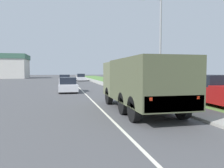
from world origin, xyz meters
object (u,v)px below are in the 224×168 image
(car_nearest_ahead, at_px, (68,85))
(car_second_ahead, at_px, (65,80))
(lamp_post, at_px, (158,39))
(military_truck, at_px, (140,81))
(car_third_ahead, at_px, (81,78))

(car_nearest_ahead, xyz_separation_m, car_second_ahead, (-0.17, 15.10, 0.02))
(car_nearest_ahead, height_order, lamp_post, lamp_post)
(lamp_post, bearing_deg, military_truck, -126.26)
(military_truck, height_order, car_nearest_ahead, military_truck)
(car_nearest_ahead, bearing_deg, car_second_ahead, 90.63)
(military_truck, bearing_deg, car_second_ahead, 97.68)
(car_nearest_ahead, distance_m, car_second_ahead, 15.10)
(military_truck, height_order, car_second_ahead, military_truck)
(car_second_ahead, bearing_deg, car_third_ahead, 70.00)
(car_second_ahead, xyz_separation_m, car_third_ahead, (3.51, 9.65, 0.02))
(car_third_ahead, bearing_deg, car_second_ahead, -110.00)
(military_truck, xyz_separation_m, car_second_ahead, (-3.62, 26.81, -0.89))
(car_second_ahead, distance_m, car_third_ahead, 10.27)
(car_second_ahead, distance_m, lamp_post, 24.35)
(car_second_ahead, height_order, car_third_ahead, car_third_ahead)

